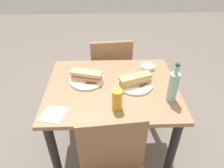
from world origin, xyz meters
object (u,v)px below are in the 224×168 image
dining_table (112,100)px  baguette_sandwich_far (87,75)px  baguette_sandwich_near (135,80)px  knife_near (140,87)px  plate_near (135,84)px  chair_near (111,71)px  olive_bowl (148,67)px  knife_far (86,83)px  water_bottle (173,86)px  beer_glass (117,100)px  plate_far (87,80)px

dining_table → baguette_sandwich_far: 0.27m
dining_table → baguette_sandwich_near: size_ratio=3.82×
knife_near → baguette_sandwich_far: baguette_sandwich_far is taller
plate_near → chair_near: bearing=-74.1°
plate_near → baguette_sandwich_near: 0.04m
dining_table → chair_near: bearing=-90.5°
chair_near → baguette_sandwich_near: 0.66m
baguette_sandwich_near → olive_bowl: 0.26m
plate_near → knife_near: bearing=121.4°
baguette_sandwich_near → olive_bowl: size_ratio=2.27×
knife_far → olive_bowl: 0.53m
water_bottle → knife_far: bearing=-17.2°
olive_bowl → beer_glass: bearing=59.2°
plate_near → baguette_sandwich_far: 0.36m
chair_near → baguette_sandwich_near: (-0.16, 0.56, 0.29)m
chair_near → baguette_sandwich_near: size_ratio=3.52×
plate_near → water_bottle: (-0.22, 0.17, 0.10)m
knife_far → water_bottle: water_bottle is taller
baguette_sandwich_far → baguette_sandwich_near: bearing=169.4°
knife_far → plate_far: bearing=-93.9°
knife_near → chair_near: bearing=-72.7°
chair_near → water_bottle: water_bottle is taller
water_bottle → olive_bowl: 0.41m
knife_near → baguette_sandwich_near: bearing=-58.6°
dining_table → baguette_sandwich_near: (-0.17, -0.01, 0.18)m
knife_far → knife_near: bearing=171.5°
baguette_sandwich_near → knife_far: baguette_sandwich_near is taller
plate_far → baguette_sandwich_far: 0.04m
chair_near → water_bottle: bearing=117.3°
beer_glass → olive_bowl: beer_glass is taller
plate_near → olive_bowl: olive_bowl is taller
plate_near → knife_near: size_ratio=1.68×
olive_bowl → dining_table: bearing=37.8°
dining_table → water_bottle: water_bottle is taller
chair_near → dining_table: bearing=89.5°
dining_table → chair_near: 0.58m
plate_far → knife_far: 0.06m
plate_near → knife_near: (-0.03, 0.05, 0.01)m
beer_glass → water_bottle: bearing=-168.8°
beer_glass → olive_bowl: (-0.27, -0.46, -0.05)m
baguette_sandwich_far → beer_glass: size_ratio=1.74×
water_bottle → chair_near: bearing=-62.7°
plate_far → baguette_sandwich_far: baguette_sandwich_far is taller
baguette_sandwich_near → olive_bowl: bearing=-120.5°
olive_bowl → knife_near: bearing=69.3°
knife_near → baguette_sandwich_far: bearing=-16.5°
chair_near → plate_far: bearing=69.2°
plate_near → plate_far: (0.35, -0.07, 0.00)m
plate_far → water_bottle: 0.62m
chair_near → knife_near: size_ratio=5.69×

